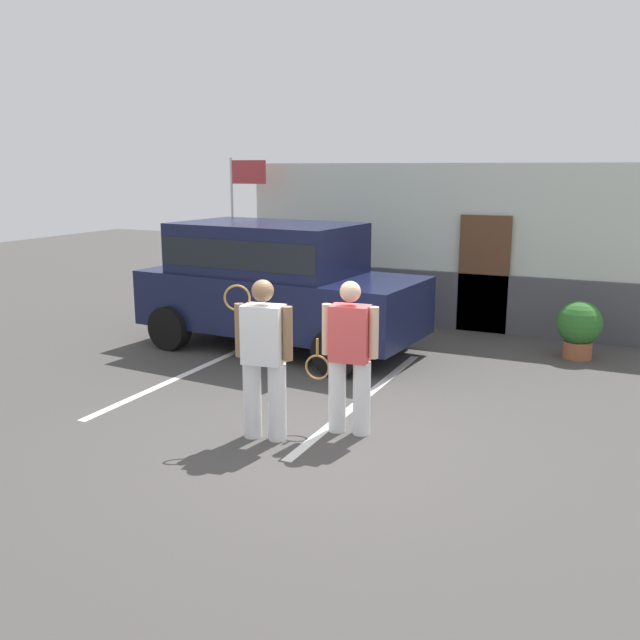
% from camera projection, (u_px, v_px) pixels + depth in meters
% --- Properties ---
extents(ground_plane, '(40.00, 40.00, 0.00)m').
position_uv_depth(ground_plane, '(312.00, 437.00, 7.70)').
color(ground_plane, '#423F3D').
extents(parking_stripe_0, '(0.12, 4.40, 0.01)m').
position_uv_depth(parking_stripe_0, '(190.00, 372.00, 10.12)').
color(parking_stripe_0, silver).
rests_on(parking_stripe_0, ground_plane).
extents(parking_stripe_1, '(0.12, 4.40, 0.01)m').
position_uv_depth(parking_stripe_1, '(364.00, 398.00, 9.01)').
color(parking_stripe_1, silver).
rests_on(parking_stripe_1, ground_plane).
extents(house_frontage, '(8.12, 0.40, 3.00)m').
position_uv_depth(house_frontage, '(453.00, 252.00, 12.76)').
color(house_frontage, silver).
rests_on(house_frontage, ground_plane).
extents(parked_suv, '(4.74, 2.46, 2.05)m').
position_uv_depth(parked_suv, '(275.00, 279.00, 11.28)').
color(parked_suv, '#141938').
rests_on(parked_suv, ground_plane).
extents(tennis_player_man, '(0.79, 0.33, 1.77)m').
position_uv_depth(tennis_player_man, '(264.00, 357.00, 7.48)').
color(tennis_player_man, white).
rests_on(tennis_player_man, ground_plane).
extents(tennis_player_woman, '(0.90, 0.31, 1.73)m').
position_uv_depth(tennis_player_woman, '(349.00, 356.00, 7.65)').
color(tennis_player_woman, white).
rests_on(tennis_player_woman, ground_plane).
extents(potted_plant_by_porch, '(0.68, 0.68, 0.90)m').
position_uv_depth(potted_plant_by_porch, '(579.00, 327.00, 10.79)').
color(potted_plant_by_porch, '#9E5638').
rests_on(potted_plant_by_porch, ground_plane).
extents(flag_pole, '(0.80, 0.05, 3.11)m').
position_uv_depth(flag_pole, '(240.00, 207.00, 13.71)').
color(flag_pole, silver).
rests_on(flag_pole, ground_plane).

